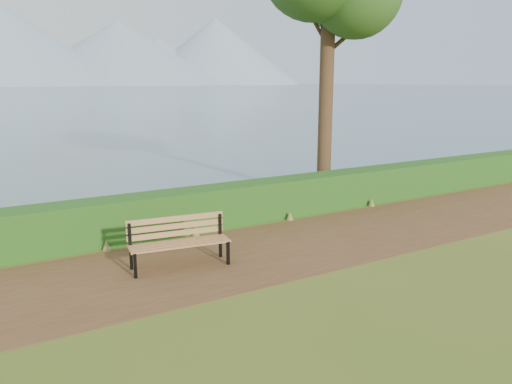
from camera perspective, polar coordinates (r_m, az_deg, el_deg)
ground at (r=10.76m, az=3.01°, el=-6.97°), size 140.00×140.00×0.00m
path at (r=10.99m, az=2.14°, el=-6.50°), size 40.00×3.40×0.01m
hedge at (r=12.76m, az=-3.43°, el=-1.48°), size 32.00×0.85×1.00m
bench at (r=9.98m, az=-8.86°, el=-5.26°), size 2.01×0.84×0.98m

